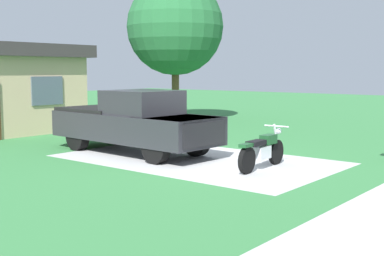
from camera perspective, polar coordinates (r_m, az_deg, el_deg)
name	(u,v)px	position (r m, az deg, el deg)	size (l,w,h in m)	color
ground_plane	(197,159)	(14.32, 0.54, -3.53)	(80.00, 80.00, 0.00)	#34763E
driveway_pad	(197,159)	(14.32, 0.54, -3.52)	(4.57, 7.65, 0.01)	#B2B2B2
motorcycle	(263,150)	(13.04, 7.87, -2.48)	(2.21, 0.70, 1.09)	black
pickup_truck	(132,121)	(15.47, -6.66, 0.74)	(2.26, 5.71, 1.90)	black
shade_tree	(175,27)	(25.11, -1.89, 11.20)	(4.66, 4.66, 6.90)	brown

